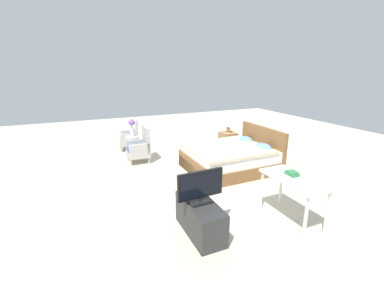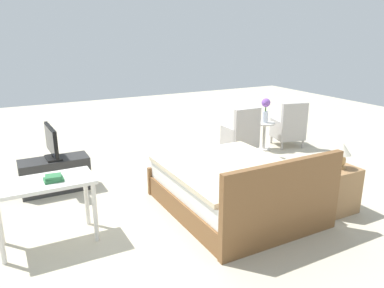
{
  "view_description": "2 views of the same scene",
  "coord_description": "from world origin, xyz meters",
  "px_view_note": "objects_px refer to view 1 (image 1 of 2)",
  "views": [
    {
      "loc": [
        4.95,
        -2.17,
        2.31
      ],
      "look_at": [
        0.09,
        -0.03,
        0.77
      ],
      "focal_mm": 24.0,
      "sensor_mm": 36.0,
      "label": 1
    },
    {
      "loc": [
        2.61,
        4.68,
        2.26
      ],
      "look_at": [
        0.28,
        0.26,
        0.74
      ],
      "focal_mm": 35.0,
      "sensor_mm": 36.0,
      "label": 2
    }
  ],
  "objects_px": {
    "flower_vase": "(132,126)",
    "book_stack": "(292,173)",
    "bed": "(231,157)",
    "tv_stand": "(200,218)",
    "nightstand": "(228,142)",
    "vanity_desk": "(294,185)",
    "table_lamp": "(228,125)",
    "tv_flatscreen": "(200,187)",
    "armchair_by_window_left": "(131,137)",
    "armchair_by_window_right": "(140,148)",
    "side_table": "(133,143)"
  },
  "relations": [
    {
      "from": "flower_vase",
      "to": "book_stack",
      "type": "xyz_separation_m",
      "value": [
        4.14,
        1.67,
        -0.08
      ]
    },
    {
      "from": "bed",
      "to": "tv_stand",
      "type": "bearing_deg",
      "value": -41.85
    },
    {
      "from": "nightstand",
      "to": "bed",
      "type": "bearing_deg",
      "value": -27.78
    },
    {
      "from": "book_stack",
      "to": "vanity_desk",
      "type": "bearing_deg",
      "value": -24.92
    },
    {
      "from": "table_lamp",
      "to": "tv_stand",
      "type": "height_order",
      "value": "table_lamp"
    },
    {
      "from": "bed",
      "to": "table_lamp",
      "type": "xyz_separation_m",
      "value": [
        -1.17,
        0.62,
        0.51
      ]
    },
    {
      "from": "tv_flatscreen",
      "to": "bed",
      "type": "bearing_deg",
      "value": 138.19
    },
    {
      "from": "vanity_desk",
      "to": "armchair_by_window_left",
      "type": "bearing_deg",
      "value": -162.11
    },
    {
      "from": "book_stack",
      "to": "armchair_by_window_left",
      "type": "bearing_deg",
      "value": -161.25
    },
    {
      "from": "armchair_by_window_right",
      "to": "book_stack",
      "type": "bearing_deg",
      "value": 24.26
    },
    {
      "from": "bed",
      "to": "tv_flatscreen",
      "type": "relative_size",
      "value": 2.86
    },
    {
      "from": "flower_vase",
      "to": "tv_stand",
      "type": "relative_size",
      "value": 0.5
    },
    {
      "from": "table_lamp",
      "to": "vanity_desk",
      "type": "relative_size",
      "value": 0.32
    },
    {
      "from": "armchair_by_window_right",
      "to": "side_table",
      "type": "relative_size",
      "value": 1.68
    },
    {
      "from": "flower_vase",
      "to": "book_stack",
      "type": "relative_size",
      "value": 2.42
    },
    {
      "from": "vanity_desk",
      "to": "book_stack",
      "type": "xyz_separation_m",
      "value": [
        -0.1,
        0.05,
        0.14
      ]
    },
    {
      "from": "armchair_by_window_left",
      "to": "tv_flatscreen",
      "type": "height_order",
      "value": "tv_flatscreen"
    },
    {
      "from": "armchair_by_window_right",
      "to": "table_lamp",
      "type": "height_order",
      "value": "table_lamp"
    },
    {
      "from": "armchair_by_window_left",
      "to": "nightstand",
      "type": "distance_m",
      "value": 2.85
    },
    {
      "from": "flower_vase",
      "to": "tv_flatscreen",
      "type": "distance_m",
      "value": 3.96
    },
    {
      "from": "tv_stand",
      "to": "book_stack",
      "type": "bearing_deg",
      "value": 82.75
    },
    {
      "from": "nightstand",
      "to": "side_table",
      "type": "bearing_deg",
      "value": -107.84
    },
    {
      "from": "flower_vase",
      "to": "table_lamp",
      "type": "bearing_deg",
      "value": 72.16
    },
    {
      "from": "table_lamp",
      "to": "tv_stand",
      "type": "bearing_deg",
      "value": -37.16
    },
    {
      "from": "armchair_by_window_right",
      "to": "nightstand",
      "type": "relative_size",
      "value": 1.55
    },
    {
      "from": "bed",
      "to": "armchair_by_window_right",
      "type": "distance_m",
      "value": 2.34
    },
    {
      "from": "armchair_by_window_right",
      "to": "book_stack",
      "type": "height_order",
      "value": "armchair_by_window_right"
    },
    {
      "from": "flower_vase",
      "to": "nightstand",
      "type": "xyz_separation_m",
      "value": [
        0.82,
        2.55,
        -0.54
      ]
    },
    {
      "from": "armchair_by_window_right",
      "to": "vanity_desk",
      "type": "xyz_separation_m",
      "value": [
        3.65,
        1.55,
        0.25
      ]
    },
    {
      "from": "side_table",
      "to": "book_stack",
      "type": "height_order",
      "value": "book_stack"
    },
    {
      "from": "table_lamp",
      "to": "armchair_by_window_right",
      "type": "bearing_deg",
      "value": -95.31
    },
    {
      "from": "armchair_by_window_right",
      "to": "side_table",
      "type": "distance_m",
      "value": 0.6
    },
    {
      "from": "flower_vase",
      "to": "vanity_desk",
      "type": "height_order",
      "value": "flower_vase"
    },
    {
      "from": "armchair_by_window_left",
      "to": "nightstand",
      "type": "xyz_separation_m",
      "value": [
        1.4,
        2.49,
        -0.08
      ]
    },
    {
      "from": "nightstand",
      "to": "table_lamp",
      "type": "height_order",
      "value": "table_lamp"
    },
    {
      "from": "armchair_by_window_left",
      "to": "nightstand",
      "type": "relative_size",
      "value": 1.55
    },
    {
      "from": "side_table",
      "to": "table_lamp",
      "type": "relative_size",
      "value": 1.66
    },
    {
      "from": "side_table",
      "to": "nightstand",
      "type": "bearing_deg",
      "value": 72.16
    },
    {
      "from": "tv_flatscreen",
      "to": "book_stack",
      "type": "distance_m",
      "value": 1.5
    },
    {
      "from": "tv_stand",
      "to": "book_stack",
      "type": "distance_m",
      "value": 1.59
    },
    {
      "from": "armchair_by_window_right",
      "to": "armchair_by_window_left",
      "type": "bearing_deg",
      "value": -179.93
    },
    {
      "from": "vanity_desk",
      "to": "bed",
      "type": "bearing_deg",
      "value": 172.09
    },
    {
      "from": "table_lamp",
      "to": "book_stack",
      "type": "distance_m",
      "value": 3.44
    },
    {
      "from": "side_table",
      "to": "armchair_by_window_left",
      "type": "bearing_deg",
      "value": 173.49
    },
    {
      "from": "bed",
      "to": "flower_vase",
      "type": "height_order",
      "value": "flower_vase"
    },
    {
      "from": "table_lamp",
      "to": "tv_flatscreen",
      "type": "distance_m",
      "value": 3.93
    },
    {
      "from": "bed",
      "to": "side_table",
      "type": "distance_m",
      "value": 2.78
    },
    {
      "from": "armchair_by_window_left",
      "to": "side_table",
      "type": "xyz_separation_m",
      "value": [
        0.58,
        -0.07,
        -0.03
      ]
    },
    {
      "from": "side_table",
      "to": "tv_stand",
      "type": "bearing_deg",
      "value": 2.58
    },
    {
      "from": "armchair_by_window_left",
      "to": "vanity_desk",
      "type": "xyz_separation_m",
      "value": [
        4.82,
        1.56,
        0.25
      ]
    }
  ]
}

